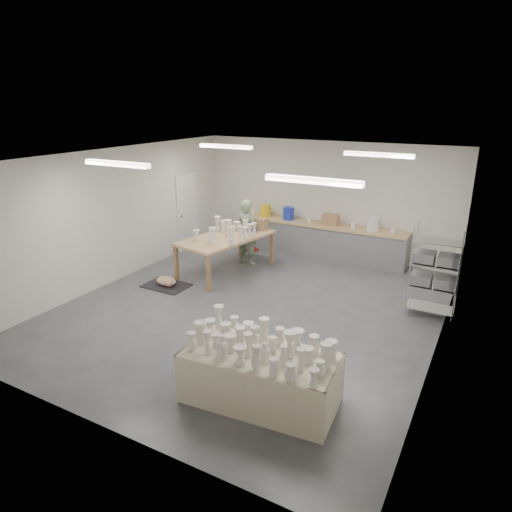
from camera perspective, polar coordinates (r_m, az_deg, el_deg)
The scene contains 9 objects.
room at distance 8.70m, azimuth -0.95°, elevation 6.18°, with size 8.00×8.02×3.00m.
back_counter at distance 12.23m, azimuth 7.81°, elevation 2.16°, with size 4.60×0.60×1.24m.
wire_shelf at distance 9.27m, azimuth 21.46°, elevation -1.72°, with size 0.88×0.48×1.80m.
drying_table at distance 6.44m, azimuth 0.49°, elevation -14.46°, with size 2.18×1.17×1.11m.
work_table at distance 10.95m, azimuth -3.26°, elevation 2.59°, with size 1.63×2.57×1.27m.
rug at distance 10.50m, azimuth -11.13°, elevation -3.63°, with size 1.00×0.70×0.02m, color black.
cat at distance 10.43m, azimuth -11.13°, elevation -3.10°, with size 0.53×0.41×0.21m.
potter at distance 11.45m, azimuth -1.08°, elevation 3.00°, with size 0.61×0.40×1.67m, color gray.
red_stool at distance 11.84m, azimuth -0.42°, elevation 0.72°, with size 0.37×0.37×0.31m.
Camera 1 is at (4.08, -7.30, 3.98)m, focal length 32.00 mm.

